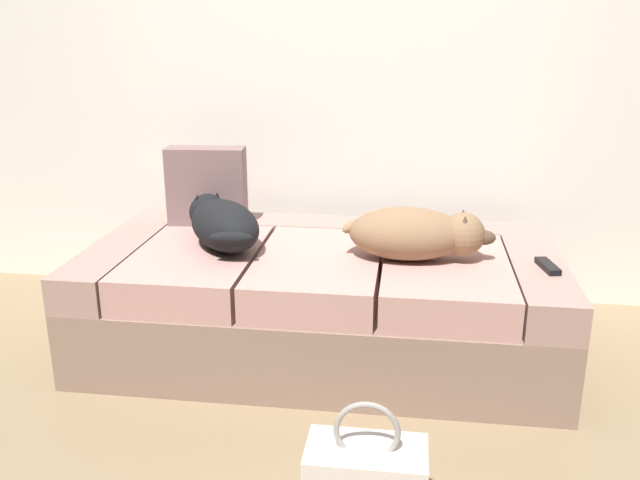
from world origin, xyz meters
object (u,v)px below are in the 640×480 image
couch (322,299)px  dog_dark (222,223)px  tv_remote (548,266)px  throw_pillow (207,186)px  dog_tan (416,234)px

couch → dog_dark: dog_dark is taller
tv_remote → throw_pillow: 1.46m
dog_dark → tv_remote: (1.25, -0.10, -0.09)m
dog_tan → tv_remote: dog_tan is taller
dog_dark → tv_remote: dog_dark is taller
dog_tan → tv_remote: 0.49m
couch → dog_tan: dog_tan is taller
couch → throw_pillow: size_ratio=5.46×
dog_dark → throw_pillow: bearing=116.0°
couch → dog_tan: size_ratio=3.16×
dog_dark → tv_remote: bearing=-4.4°
tv_remote → dog_dark: bearing=164.0°
couch → dog_tan: bearing=-12.0°
dog_dark → tv_remote: size_ratio=3.39×
couch → throw_pillow: (-0.55, 0.28, 0.39)m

